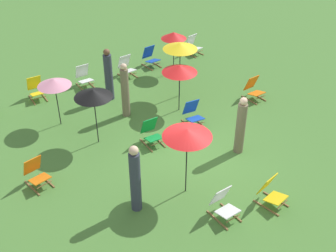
# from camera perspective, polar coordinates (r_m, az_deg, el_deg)

# --- Properties ---
(ground_plane) EXTENTS (40.00, 40.00, 0.00)m
(ground_plane) POSITION_cam_1_polar(r_m,az_deg,el_deg) (12.22, 3.14, -4.57)
(ground_plane) COLOR #477A33
(deckchair_0) EXTENTS (0.50, 0.78, 0.83)m
(deckchair_0) POSITION_cam_1_polar(r_m,az_deg,el_deg) (12.66, -2.23, -0.90)
(deckchair_0) COLOR olive
(deckchair_0) RESTS_ON ground
(deckchair_1) EXTENTS (0.51, 0.78, 0.83)m
(deckchair_1) POSITION_cam_1_polar(r_m,az_deg,el_deg) (15.61, -17.28, 4.74)
(deckchair_1) COLOR olive
(deckchair_1) RESTS_ON ground
(deckchair_2) EXTENTS (0.58, 0.82, 0.83)m
(deckchair_2) POSITION_cam_1_polar(r_m,az_deg,el_deg) (18.36, 3.37, 10.73)
(deckchair_2) COLOR olive
(deckchair_2) RESTS_ON ground
(deckchair_3) EXTENTS (0.56, 0.81, 0.83)m
(deckchair_3) POSITION_cam_1_polar(r_m,az_deg,el_deg) (13.55, 3.36, 1.65)
(deckchair_3) COLOR olive
(deckchair_3) RESTS_ON ground
(deckchair_5) EXTENTS (0.53, 0.79, 0.83)m
(deckchair_5) POSITION_cam_1_polar(r_m,az_deg,el_deg) (17.27, -2.35, 9.20)
(deckchair_5) COLOR olive
(deckchair_5) RESTS_ON ground
(deckchair_6) EXTENTS (0.50, 0.78, 0.83)m
(deckchair_6) POSITION_cam_1_polar(r_m,az_deg,el_deg) (15.22, 11.43, 4.89)
(deckchair_6) COLOR olive
(deckchair_6) RESTS_ON ground
(deckchair_7) EXTENTS (0.61, 0.84, 0.83)m
(deckchair_7) POSITION_cam_1_polar(r_m,az_deg,el_deg) (10.95, 13.65, -8.61)
(deckchair_7) COLOR olive
(deckchair_7) RESTS_ON ground
(deckchair_8) EXTENTS (0.50, 0.77, 0.83)m
(deckchair_8) POSITION_cam_1_polar(r_m,az_deg,el_deg) (10.42, 7.47, -10.40)
(deckchair_8) COLOR olive
(deckchair_8) RESTS_ON ground
(deckchair_10) EXTENTS (0.52, 0.79, 0.83)m
(deckchair_10) POSITION_cam_1_polar(r_m,az_deg,el_deg) (16.54, -5.60, 7.88)
(deckchair_10) COLOR olive
(deckchair_10) RESTS_ON ground
(deckchair_11) EXTENTS (0.61, 0.83, 0.83)m
(deckchair_11) POSITION_cam_1_polar(r_m,az_deg,el_deg) (11.70, -17.25, -6.06)
(deckchair_11) COLOR olive
(deckchair_11) RESTS_ON ground
(deckchair_12) EXTENTS (0.49, 0.77, 0.83)m
(deckchair_12) POSITION_cam_1_polar(r_m,az_deg,el_deg) (16.03, -11.19, 6.49)
(deckchair_12) COLOR olive
(deckchair_12) RESTS_ON ground
(umbrella_0) EXTENTS (0.97, 0.97, 1.67)m
(umbrella_0) POSITION_cam_1_polar(r_m,az_deg,el_deg) (16.23, 0.78, 12.04)
(umbrella_0) COLOR black
(umbrella_0) RESTS_ON ground
(umbrella_1) EXTENTS (1.11, 1.11, 1.82)m
(umbrella_1) POSITION_cam_1_polar(r_m,az_deg,el_deg) (12.16, -10.01, 4.34)
(umbrella_1) COLOR black
(umbrella_1) RESTS_ON ground
(umbrella_2) EXTENTS (1.22, 1.22, 1.95)m
(umbrella_2) POSITION_cam_1_polar(r_m,az_deg,el_deg) (10.07, 2.60, -0.94)
(umbrella_2) COLOR black
(umbrella_2) RESTS_ON ground
(umbrella_3) EXTENTS (1.16, 1.16, 1.66)m
(umbrella_3) POSITION_cam_1_polar(r_m,az_deg,el_deg) (13.69, 1.57, 7.66)
(umbrella_3) COLOR black
(umbrella_3) RESTS_ON ground
(umbrella_4) EXTENTS (1.17, 1.17, 2.01)m
(umbrella_4) POSITION_cam_1_polar(r_m,az_deg,el_deg) (14.41, 1.65, 10.65)
(umbrella_4) COLOR black
(umbrella_4) RESTS_ON ground
(umbrella_5) EXTENTS (1.04, 1.04, 1.63)m
(umbrella_5) POSITION_cam_1_polar(r_m,az_deg,el_deg) (13.38, -15.04, 5.68)
(umbrella_5) COLOR black
(umbrella_5) RESTS_ON ground
(person_0) EXTENTS (0.28, 0.28, 1.87)m
(person_0) POSITION_cam_1_polar(r_m,az_deg,el_deg) (13.77, -5.77, 4.68)
(person_0) COLOR #72664C
(person_0) RESTS_ON ground
(person_1) EXTENTS (0.35, 0.35, 1.88)m
(person_1) POSITION_cam_1_polar(r_m,az_deg,el_deg) (14.80, -7.97, 6.73)
(person_1) COLOR #333847
(person_1) RESTS_ON ground
(person_2) EXTENTS (0.39, 0.39, 1.81)m
(person_2) POSITION_cam_1_polar(r_m,az_deg,el_deg) (12.21, 9.73, -0.05)
(person_2) COLOR #72664C
(person_2) RESTS_ON ground
(person_3) EXTENTS (0.35, 0.35, 1.91)m
(person_3) POSITION_cam_1_polar(r_m,az_deg,el_deg) (10.17, -4.41, -7.18)
(person_3) COLOR #333847
(person_3) RESTS_ON ground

